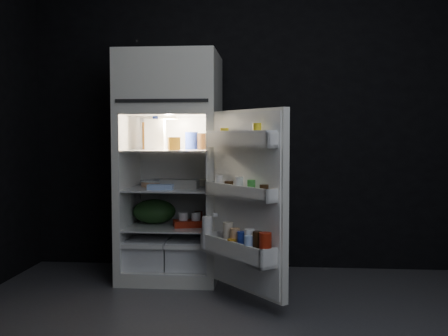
# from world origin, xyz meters

# --- Properties ---
(wall_back) EXTENTS (4.00, 0.00, 2.70)m
(wall_back) POSITION_xyz_m (0.00, 1.70, 1.35)
(wall_back) COLOR black
(wall_back) RESTS_ON ground
(wall_front) EXTENTS (4.00, 0.00, 2.70)m
(wall_front) POSITION_xyz_m (0.00, -1.70, 1.35)
(wall_front) COLOR black
(wall_front) RESTS_ON ground
(refrigerator) EXTENTS (0.76, 0.71, 1.78)m
(refrigerator) POSITION_xyz_m (-0.73, 1.32, 0.96)
(refrigerator) COLOR white
(refrigerator) RESTS_ON ground
(fridge_door) EXTENTS (0.61, 0.68, 1.22)m
(fridge_door) POSITION_xyz_m (-0.12, 0.65, 0.68)
(fridge_door) COLOR white
(fridge_door) RESTS_ON ground
(milk_jug) EXTENTS (0.16, 0.16, 0.24)m
(milk_jug) POSITION_xyz_m (-0.85, 1.29, 1.15)
(milk_jug) COLOR white
(milk_jug) RESTS_ON refrigerator
(mayo_jar) EXTENTS (0.14, 0.14, 0.14)m
(mayo_jar) POSITION_xyz_m (-0.58, 1.38, 1.10)
(mayo_jar) COLOR #1D34A1
(mayo_jar) RESTS_ON refrigerator
(jam_jar) EXTENTS (0.12, 0.12, 0.13)m
(jam_jar) POSITION_xyz_m (-0.47, 1.32, 1.09)
(jam_jar) COLOR black
(jam_jar) RESTS_ON refrigerator
(amber_bottle) EXTENTS (0.09, 0.09, 0.22)m
(amber_bottle) POSITION_xyz_m (-0.95, 1.42, 1.14)
(amber_bottle) COLOR orange
(amber_bottle) RESTS_ON refrigerator
(small_carton) EXTENTS (0.10, 0.09, 0.10)m
(small_carton) POSITION_xyz_m (-0.68, 1.12, 1.08)
(small_carton) COLOR #C57F17
(small_carton) RESTS_ON refrigerator
(egg_carton) EXTENTS (0.30, 0.14, 0.07)m
(egg_carton) POSITION_xyz_m (-0.65, 1.19, 0.76)
(egg_carton) COLOR gray
(egg_carton) RESTS_ON refrigerator
(pie) EXTENTS (0.39, 0.39, 0.04)m
(pie) POSITION_xyz_m (-0.85, 1.38, 0.75)
(pie) COLOR tan
(pie) RESTS_ON refrigerator
(flat_package) EXTENTS (0.20, 0.10, 0.04)m
(flat_package) POSITION_xyz_m (-0.78, 1.11, 0.75)
(flat_package) COLOR #94B2E5
(flat_package) RESTS_ON refrigerator
(wrapped_pkg) EXTENTS (0.14, 0.12, 0.05)m
(wrapped_pkg) POSITION_xyz_m (-0.48, 1.46, 0.75)
(wrapped_pkg) COLOR beige
(wrapped_pkg) RESTS_ON refrigerator
(produce_bag) EXTENTS (0.35, 0.30, 0.20)m
(produce_bag) POSITION_xyz_m (-0.88, 1.33, 0.52)
(produce_bag) COLOR #193815
(produce_bag) RESTS_ON refrigerator
(yogurt_tray) EXTENTS (0.29, 0.21, 0.05)m
(yogurt_tray) POSITION_xyz_m (-0.56, 1.21, 0.45)
(yogurt_tray) COLOR maroon
(yogurt_tray) RESTS_ON refrigerator
(small_can_red) EXTENTS (0.08, 0.08, 0.09)m
(small_can_red) POSITION_xyz_m (-0.53, 1.42, 0.47)
(small_can_red) COLOR maroon
(small_can_red) RESTS_ON refrigerator
(small_can_silver) EXTENTS (0.07, 0.07, 0.09)m
(small_can_silver) POSITION_xyz_m (-0.54, 1.38, 0.47)
(small_can_silver) COLOR silver
(small_can_silver) RESTS_ON refrigerator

